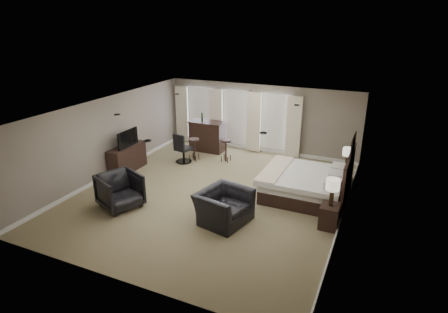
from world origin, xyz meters
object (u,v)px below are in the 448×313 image
at_px(bar_stool_right, 226,150).
at_px(armchair_near, 224,201).
at_px(lamp_near, 332,192).
at_px(dresser, 127,158).
at_px(bar_counter, 207,136).
at_px(desk_chair, 183,148).
at_px(lamp_far, 347,157).
at_px(bar_stool_left, 194,150).
at_px(armchair_far, 120,189).
at_px(bed, 308,173).
at_px(nightstand_far, 345,175).
at_px(tv, 126,144).
at_px(nightstand_near, 329,216).

bearing_deg(bar_stool_right, armchair_near, -66.71).
bearing_deg(lamp_near, armchair_near, -161.81).
xyz_separation_m(dresser, bar_counter, (1.57, 2.96, 0.15)).
relative_size(dresser, desk_chair, 1.38).
height_order(lamp_far, desk_chair, lamp_far).
xyz_separation_m(bar_counter, bar_stool_left, (0.03, -1.16, -0.18)).
bearing_deg(bar_counter, bar_stool_left, -88.48).
bearing_deg(armchair_far, bar_stool_right, 7.61).
xyz_separation_m(lamp_near, armchair_near, (-2.52, -0.83, -0.39)).
bearing_deg(bed, dresser, -174.97).
relative_size(lamp_far, bar_counter, 0.46).
relative_size(nightstand_far, armchair_near, 0.42).
bearing_deg(bar_stool_left, bar_stool_right, 19.16).
height_order(bed, dresser, bed).
bearing_deg(armchair_far, bar_counter, 22.21).
distance_m(bed, bar_stool_right, 3.72).
distance_m(nightstand_far, armchair_far, 6.88).
height_order(lamp_far, tv, lamp_far).
relative_size(nightstand_near, armchair_near, 0.47).
relative_size(armchair_far, bar_stool_right, 1.28).
relative_size(lamp_near, bar_stool_right, 0.85).
bearing_deg(tv, nightstand_near, -97.57).
height_order(dresser, bar_stool_left, dresser).
bearing_deg(dresser, armchair_near, -21.68).
relative_size(bed, bar_stool_left, 2.83).
height_order(bed, armchair_far, bed).
height_order(lamp_far, armchair_near, lamp_far).
distance_m(bed, lamp_far, 1.71).
bearing_deg(armchair_far, bar_stool_left, 21.43).
distance_m(nightstand_far, dresser, 7.20).
bearing_deg(bed, armchair_near, -125.61).
xyz_separation_m(lamp_far, armchair_far, (-5.45, -4.18, -0.34)).
height_order(armchair_near, desk_chair, armchair_near).
xyz_separation_m(bed, nightstand_far, (0.89, 1.45, -0.47)).
distance_m(armchair_far, desk_chair, 3.68).
bearing_deg(bar_stool_right, bed, -26.39).
distance_m(lamp_far, bar_stool_right, 4.24).
bearing_deg(armchair_near, nightstand_far, -21.71).
bearing_deg(lamp_near, bed, 121.54).
bearing_deg(desk_chair, tv, 58.42).
height_order(nightstand_near, lamp_far, lamp_far).
height_order(dresser, tv, tv).
distance_m(bed, armchair_far, 5.32).
distance_m(bed, nightstand_far, 1.77).
xyz_separation_m(dresser, armchair_far, (1.47, -2.20, 0.09)).
xyz_separation_m(tv, bar_stool_left, (1.61, 1.80, -0.53)).
distance_m(dresser, armchair_near, 4.73).
distance_m(nightstand_far, bar_stool_left, 5.32).
bearing_deg(bed, bar_stool_left, 164.03).
bearing_deg(bar_counter, dresser, -118.02).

